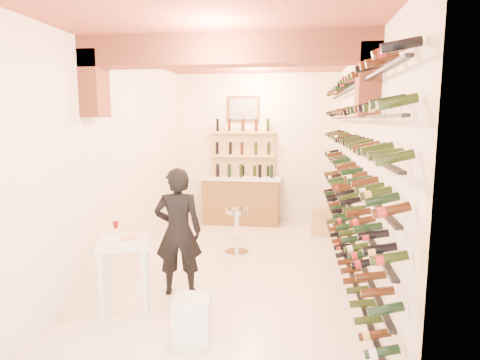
% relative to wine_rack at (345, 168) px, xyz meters
% --- Properties ---
extents(ground, '(6.00, 6.00, 0.00)m').
position_rel_wine_rack_xyz_m(ground, '(-1.53, 0.00, -1.55)').
color(ground, white).
rests_on(ground, ground).
extents(room_shell, '(3.52, 6.02, 3.21)m').
position_rel_wine_rack_xyz_m(room_shell, '(-1.53, -0.26, 0.70)').
color(room_shell, white).
rests_on(room_shell, ground).
extents(wine_rack, '(0.32, 5.70, 2.56)m').
position_rel_wine_rack_xyz_m(wine_rack, '(0.00, 0.00, 0.00)').
color(wine_rack, black).
rests_on(wine_rack, ground).
extents(back_counter, '(1.70, 0.62, 1.29)m').
position_rel_wine_rack_xyz_m(back_counter, '(-1.83, 2.65, -1.02)').
color(back_counter, brown).
rests_on(back_counter, ground).
extents(back_shelving, '(1.40, 0.31, 2.73)m').
position_rel_wine_rack_xyz_m(back_shelving, '(-1.83, 2.89, -0.38)').
color(back_shelving, '#D6B578').
rests_on(back_shelving, ground).
extents(tasting_table, '(0.75, 0.75, 1.02)m').
position_rel_wine_rack_xyz_m(tasting_table, '(-2.64, -1.50, -0.86)').
color(tasting_table, white).
rests_on(tasting_table, ground).
extents(white_stool, '(0.40, 0.40, 0.45)m').
position_rel_wine_rack_xyz_m(white_stool, '(-1.69, -2.06, -1.32)').
color(white_stool, white).
rests_on(white_stool, ground).
extents(person, '(0.66, 0.50, 1.63)m').
position_rel_wine_rack_xyz_m(person, '(-2.14, -0.98, -0.73)').
color(person, black).
rests_on(person, ground).
extents(chrome_barstool, '(0.39, 0.39, 0.76)m').
position_rel_wine_rack_xyz_m(chrome_barstool, '(-1.64, 0.68, -1.11)').
color(chrome_barstool, silver).
rests_on(chrome_barstool, ground).
extents(crate_lower, '(0.49, 0.36, 0.28)m').
position_rel_wine_rack_xyz_m(crate_lower, '(-0.13, 2.00, -1.41)').
color(crate_lower, tan).
rests_on(crate_lower, ground).
extents(crate_upper, '(0.44, 0.30, 0.25)m').
position_rel_wine_rack_xyz_m(crate_upper, '(-0.13, 2.00, -1.15)').
color(crate_upper, tan).
rests_on(crate_upper, crate_lower).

